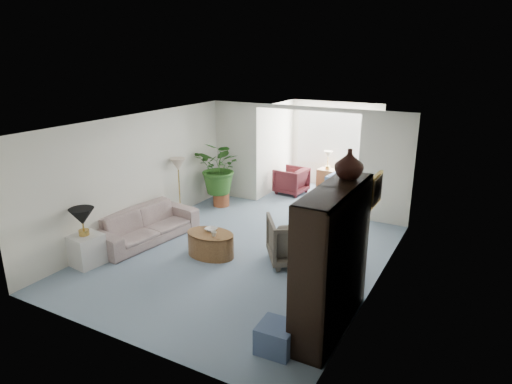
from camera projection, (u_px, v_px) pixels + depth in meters
The scene contains 26 objects.
floor at pixel (241, 256), 8.42m from camera, with size 6.00×6.00×0.00m, color gray.
sunroom_floor at pixel (319, 197), 11.85m from camera, with size 2.60×2.60×0.00m, color gray.
back_pier_left at pixel (236, 151), 11.42m from camera, with size 1.20×0.12×2.50m, color silver.
back_pier_right at pixel (385, 169), 9.68m from camera, with size 1.20×0.12×2.50m, color silver.
back_header at pixel (306, 108), 10.19m from camera, with size 2.60×0.12×0.10m, color silver.
window_pane at pixel (335, 138), 12.33m from camera, with size 2.20×0.02×1.50m, color white.
window_blinds at pixel (335, 138), 12.31m from camera, with size 2.20×0.02×1.50m, color white.
framed_picture at pixel (377, 190), 6.70m from camera, with size 0.04×0.50×0.40m, color #B1A88D.
sofa at pixel (146, 225), 9.04m from camera, with size 2.23×0.87×0.65m, color #B7AD9B.
end_table at pixel (86, 250), 8.01m from camera, with size 0.52×0.52×0.57m, color silver.
table_lamp at pixel (82, 217), 7.82m from camera, with size 0.44×0.44×0.30m, color black.
floor_lamp at pixel (178, 164), 10.08m from camera, with size 0.36×0.36×0.28m, color beige.
coffee_table at pixel (211, 244), 8.38m from camera, with size 0.95×0.95×0.45m, color olive.
coffee_bowl at pixel (211, 229), 8.41m from camera, with size 0.23×0.23×0.06m, color silver.
coffee_cup at pixel (214, 234), 8.15m from camera, with size 0.10×0.10×0.09m, color beige.
wingback_chair at pixel (294, 240), 8.09m from camera, with size 0.91×0.94×0.85m, color #675F51.
side_table_dark at pixel (336, 248), 8.06m from camera, with size 0.47×0.38×0.56m, color black.
entertainment_cabinet at pixel (332, 260), 5.97m from camera, with size 0.49×1.83×2.03m, color black.
cabinet_urn at pixel (349, 164), 6.02m from camera, with size 0.40×0.40×0.41m, color black.
ottoman at pixel (277, 337), 5.71m from camera, with size 0.46×0.46×0.37m, color slate.
plant_pot at pixel (221, 199), 11.13m from camera, with size 0.40×0.40×0.32m, color brown.
house_plant at pixel (220, 168), 10.88m from camera, with size 1.19×1.03×1.32m, color #2F6221.
sunroom_chair_blue at pixel (345, 188), 11.35m from camera, with size 0.77×0.79×0.72m, color slate.
sunroom_chair_maroon at pixel (291, 181), 12.04m from camera, with size 0.76×0.78×0.71m, color maroon.
sunroom_table at pixel (327, 180), 12.34m from camera, with size 0.49×0.38×0.60m, color olive.
shelf_clutter at pixel (329, 247), 5.95m from camera, with size 0.30×1.19×1.06m.
Camera 1 is at (3.94, -6.59, 3.69)m, focal length 31.24 mm.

